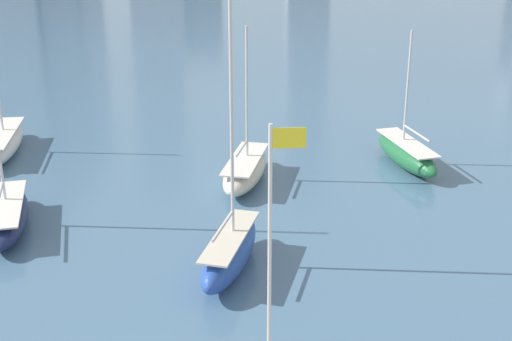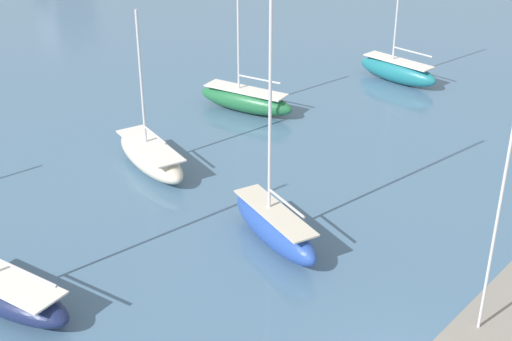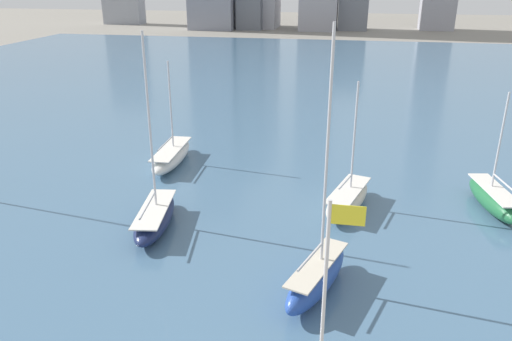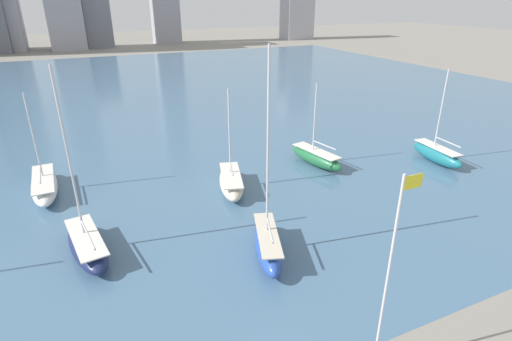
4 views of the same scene
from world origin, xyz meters
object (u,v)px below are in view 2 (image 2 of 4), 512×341
sailboat_navy (3,290)px  sailboat_blue (274,226)px  flag_pole (500,208)px  sailboat_cream (151,156)px  sailboat_green (246,100)px  sailboat_teal (397,70)px

sailboat_navy → sailboat_blue: 14.63m
flag_pole → sailboat_cream: size_ratio=1.11×
sailboat_navy → sailboat_green: 28.32m
sailboat_blue → flag_pole: bearing=-66.9°
sailboat_blue → sailboat_cream: (1.72, 12.47, -0.22)m
sailboat_cream → sailboat_green: bearing=26.8°
flag_pole → sailboat_teal: size_ratio=1.04×
flag_pole → sailboat_blue: (-0.87, 12.03, -5.31)m
flag_pole → sailboat_teal: flag_pole is taller
sailboat_navy → sailboat_cream: size_ratio=1.39×
sailboat_navy → sailboat_blue: (13.19, -6.32, 0.24)m
flag_pole → sailboat_cream: bearing=88.0°
sailboat_green → sailboat_cream: bearing=-179.9°
sailboat_navy → sailboat_teal: (41.41, 2.84, 0.14)m
flag_pole → sailboat_navy: bearing=127.5°
flag_pole → sailboat_navy: 23.77m
sailboat_green → sailboat_navy: bearing=-173.1°
sailboat_blue → sailboat_navy: bearing=173.4°
flag_pole → sailboat_navy: sailboat_navy is taller
sailboat_cream → sailboat_navy: bearing=-141.2°
sailboat_cream → sailboat_teal: bearing=9.3°
sailboat_navy → sailboat_blue: bearing=-33.9°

